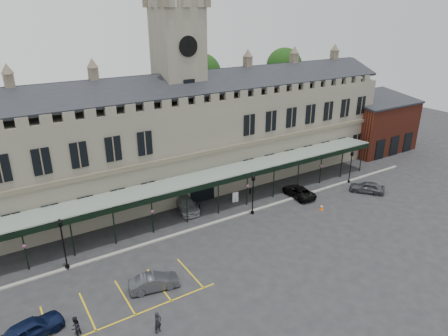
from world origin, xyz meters
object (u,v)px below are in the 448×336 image
station_building (182,140)px  lamp_post_right (351,164)px  car_taxi (186,204)px  lamp_post_mid (253,191)px  car_right_a (367,187)px  person_a (158,322)px  clock_tower (180,87)px  sign_board (235,197)px  car_left_b (154,282)px  car_left_a (31,329)px  lamp_post_left (63,239)px  car_van (298,192)px  traffic_cone (322,207)px  person_b (75,327)px

station_building → lamp_post_right: (19.57, -10.62, -3.79)m
car_taxi → lamp_post_mid: bearing=-30.4°
station_building → lamp_post_mid: station_building is taller
car_right_a → person_a: bearing=-25.1°
clock_tower → car_right_a: 26.72m
sign_board → car_left_b: size_ratio=0.31×
car_left_a → person_a: person_a is taller
lamp_post_right → car_right_a: lamp_post_right is taller
lamp_post_mid → lamp_post_right: bearing=0.9°
car_taxi → sign_board: bearing=-4.0°
lamp_post_left → car_van: bearing=0.4°
person_a → sign_board: bearing=20.2°
station_building → person_a: size_ratio=34.51×
lamp_post_mid → person_a: size_ratio=2.81×
traffic_cone → person_a: (-23.84, -7.43, 0.53)m
traffic_cone → car_left_a: (-31.64, -3.14, 0.43)m
sign_board → car_left_a: 26.34m
lamp_post_mid → lamp_post_right: (16.33, 0.25, -0.22)m
lamp_post_left → car_left_a: size_ratio=1.14×
sign_board → car_taxi: car_taxi is taller
car_van → car_right_a: car_right_a is taller
station_building → lamp_post_left: 20.27m
station_building → car_taxi: station_building is taller
clock_tower → car_left_b: bearing=-123.6°
car_left_a → car_right_a: size_ratio=1.07×
car_left_a → car_right_a: (40.00, 3.53, -0.05)m
lamp_post_mid → car_van: size_ratio=1.02×
traffic_cone → car_left_b: (-22.14, -2.80, 0.34)m
car_left_b → car_right_a: 30.67m
car_left_a → car_van: car_left_a is taller
person_b → car_van: bearing=156.7°
sign_board → person_a: bearing=-126.8°
lamp_post_mid → car_left_b: size_ratio=1.18×
car_left_a → clock_tower: bearing=-64.9°
person_a → car_left_b: bearing=48.7°
car_right_a → traffic_cone: bearing=-36.1°
sign_board → person_b: 24.56m
lamp_post_mid → traffic_cone: lamp_post_mid is taller
person_b → car_taxi: bearing=-180.0°
lamp_post_mid → sign_board: 4.19m
car_taxi → clock_tower: bearing=74.8°
car_taxi → station_building: bearing=74.5°
person_b → clock_tower: bearing=-173.9°
person_a → car_taxi: bearing=35.5°
car_taxi → car_van: size_ratio=1.05×
clock_tower → car_taxi: (-2.73, -6.01, -12.38)m
clock_tower → person_a: (-13.20, -21.94, -12.24)m
car_van → person_a: bearing=28.8°
car_taxi → car_right_a: 23.19m
car_taxi → car_right_a: size_ratio=1.18×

